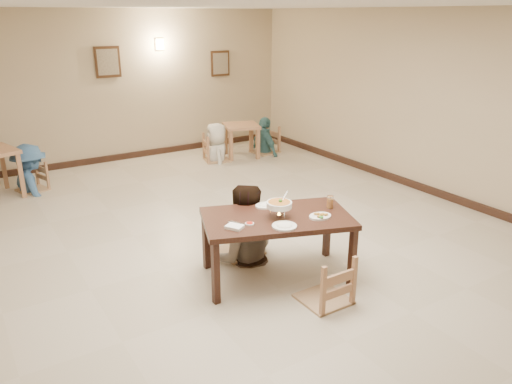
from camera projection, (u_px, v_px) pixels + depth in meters
floor at (230, 251)px, 6.43m from camera, size 10.00×10.00×0.00m
ceiling at (225, 3)px, 5.42m from camera, size 10.00×10.00×0.00m
wall_back at (105, 88)px, 9.91m from camera, size 10.00×0.00×10.00m
wall_right at (447, 106)px, 7.94m from camera, size 0.00×10.00×10.00m
baseboard_back at (112, 158)px, 10.37m from camera, size 8.00×0.06×0.12m
baseboard_right at (434, 192)px, 8.41m from camera, size 0.06×10.00×0.12m
picture_b at (108, 62)px, 9.75m from camera, size 0.50×0.04×0.60m
picture_c at (220, 63)px, 11.06m from camera, size 0.45×0.04×0.55m
wall_sconce at (160, 44)px, 10.21m from camera, size 0.16×0.05×0.22m
main_table at (277, 223)px, 5.58m from camera, size 1.85×1.42×0.77m
chair_far at (238, 213)px, 6.22m from camera, size 0.51×0.51×1.09m
chair_near at (326, 256)px, 5.16m from camera, size 0.49×0.49×1.05m
main_diner at (242, 185)px, 5.98m from camera, size 1.13×1.00×1.92m
curry_warmer at (279, 205)px, 5.47m from camera, size 0.32×0.28×0.25m
rice_plate_far at (266, 205)px, 5.83m from camera, size 0.27×0.27×0.06m
rice_plate_near at (284, 226)px, 5.26m from camera, size 0.26×0.26×0.06m
fried_plate at (320, 216)px, 5.51m from camera, size 0.26×0.26×0.06m
chili_dish at (250, 224)px, 5.33m from camera, size 0.10×0.10×0.02m
napkin_cutlery at (235, 227)px, 5.24m from camera, size 0.24×0.28×0.03m
drink_glass at (330, 202)px, 5.76m from camera, size 0.08×0.08×0.15m
bg_table_right at (241, 131)px, 10.53m from camera, size 0.88×0.88×0.70m
bg_chair_lr at (29, 164)px, 8.50m from camera, size 0.44×0.44×0.94m
bg_chair_rl at (216, 136)px, 10.24m from camera, size 0.50×0.50×1.06m
bg_chair_rr at (265, 128)px, 10.84m from camera, size 0.51×0.51×1.09m
bg_diner_b at (26, 145)px, 8.38m from camera, size 0.82×1.16×1.64m
bg_diner_c at (216, 123)px, 10.15m from camera, size 0.70×0.88×1.58m
bg_diner_d at (265, 117)px, 10.75m from camera, size 0.39×0.93×1.58m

